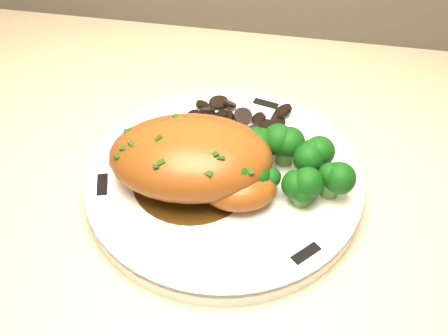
# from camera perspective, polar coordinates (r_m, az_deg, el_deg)

# --- Properties ---
(plate) EXTENTS (0.37, 0.37, 0.02)m
(plate) POSITION_cam_1_polar(r_m,az_deg,el_deg) (0.58, 0.00, -1.34)
(plate) COLOR white
(plate) RESTS_ON counter
(rim_accent_0) EXTENTS (0.03, 0.02, 0.00)m
(rim_accent_0) POSITION_cam_1_polar(r_m,az_deg,el_deg) (0.66, 4.26, 6.51)
(rim_accent_0) COLOR black
(rim_accent_0) RESTS_ON plate
(rim_accent_1) EXTENTS (0.02, 0.03, 0.00)m
(rim_accent_1) POSITION_cam_1_polar(r_m,az_deg,el_deg) (0.57, -12.26, -1.68)
(rim_accent_1) COLOR black
(rim_accent_1) RESTS_ON plate
(rim_accent_2) EXTENTS (0.03, 0.03, 0.00)m
(rim_accent_2) POSITION_cam_1_polar(r_m,az_deg,el_deg) (0.51, 8.32, -8.61)
(rim_accent_2) COLOR black
(rim_accent_2) RESTS_ON plate
(gravy_pool) EXTENTS (0.12, 0.12, 0.00)m
(gravy_pool) POSITION_cam_1_polar(r_m,az_deg,el_deg) (0.57, -3.25, -1.10)
(gravy_pool) COLOR #362209
(gravy_pool) RESTS_ON plate
(chicken_breast) EXTENTS (0.18, 0.13, 0.06)m
(chicken_breast) POSITION_cam_1_polar(r_m,az_deg,el_deg) (0.54, -2.83, 0.78)
(chicken_breast) COLOR brown
(chicken_breast) RESTS_ON plate
(mushroom_pile) EXTENTS (0.09, 0.07, 0.03)m
(mushroom_pile) POSITION_cam_1_polar(r_m,az_deg,el_deg) (0.62, 1.28, 4.40)
(mushroom_pile) COLOR black
(mushroom_pile) RESTS_ON plate
(broccoli_florets) EXTENTS (0.12, 0.09, 0.04)m
(broccoli_florets) POSITION_cam_1_polar(r_m,az_deg,el_deg) (0.55, 6.10, 0.02)
(broccoli_florets) COLOR #5C913D
(broccoli_florets) RESTS_ON plate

